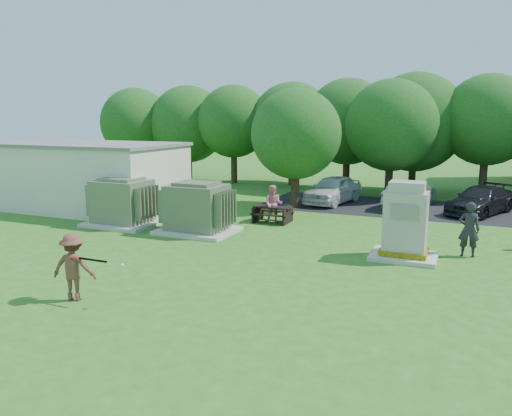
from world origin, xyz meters
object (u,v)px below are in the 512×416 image
at_px(picnic_table, 273,212).
at_px(batter, 74,267).
at_px(car_white, 333,189).
at_px(transformer_right, 197,209).
at_px(person_by_generator, 469,229).
at_px(car_silver_a, 410,194).
at_px(car_dark, 480,200).
at_px(person_at_picnic, 274,204).
at_px(transformer_left, 123,203).
at_px(generator_cabinet, 405,225).

height_order(picnic_table, batter, batter).
distance_m(batter, car_white, 16.99).
xyz_separation_m(transformer_right, batter, (0.86, -7.85, -0.09)).
relative_size(batter, person_by_generator, 0.94).
relative_size(person_by_generator, car_silver_a, 0.44).
xyz_separation_m(picnic_table, car_dark, (8.55, 5.76, 0.22)).
height_order(car_white, car_silver_a, car_white).
bearing_deg(car_silver_a, transformer_right, 63.98).
relative_size(person_at_picnic, car_white, 0.38).
relative_size(picnic_table, car_dark, 0.36).
distance_m(transformer_left, car_silver_a, 14.34).
bearing_deg(transformer_right, car_silver_a, 51.54).
bearing_deg(generator_cabinet, batter, -135.31).
relative_size(transformer_right, car_white, 0.68).
xyz_separation_m(transformer_right, car_silver_a, (7.30, 9.19, -0.27)).
distance_m(generator_cabinet, car_silver_a, 9.84).
height_order(transformer_right, generator_cabinet, generator_cabinet).
height_order(transformer_left, car_dark, transformer_left).
relative_size(transformer_right, person_by_generator, 1.60).
bearing_deg(car_dark, picnic_table, -121.20).
distance_m(person_at_picnic, car_dark, 10.29).
distance_m(person_by_generator, person_at_picnic, 8.37).
bearing_deg(generator_cabinet, person_by_generator, 29.16).
bearing_deg(generator_cabinet, transformer_right, 175.87).
relative_size(transformer_left, car_silver_a, 0.70).
height_order(transformer_right, car_silver_a, transformer_right).
relative_size(transformer_left, person_at_picnic, 1.79).
relative_size(car_white, car_dark, 0.96).
bearing_deg(car_white, car_silver_a, 15.17).
bearing_deg(batter, car_silver_a, -126.19).
xyz_separation_m(generator_cabinet, person_at_picnic, (-6.04, 3.58, -0.29)).
relative_size(transformer_left, person_by_generator, 1.60).
height_order(transformer_left, car_silver_a, transformer_left).
bearing_deg(transformer_left, car_silver_a, 39.88).
height_order(transformer_left, generator_cabinet, generator_cabinet).
distance_m(transformer_right, batter, 7.90).
bearing_deg(transformer_left, person_by_generator, 2.05).
xyz_separation_m(car_silver_a, car_dark, (3.33, -0.37, -0.04)).
height_order(batter, person_by_generator, person_by_generator).
relative_size(batter, car_silver_a, 0.41).
bearing_deg(transformer_right, transformer_left, 180.00).
xyz_separation_m(transformer_right, person_at_picnic, (2.15, 2.99, -0.13)).
bearing_deg(generator_cabinet, car_silver_a, 95.23).
relative_size(picnic_table, person_at_picnic, 0.99).
xyz_separation_m(transformer_right, car_white, (3.30, 8.96, -0.22)).
relative_size(transformer_right, generator_cabinet, 1.16).
xyz_separation_m(person_by_generator, car_silver_a, (-2.84, 8.70, -0.23)).
height_order(transformer_right, picnic_table, transformer_right).
xyz_separation_m(generator_cabinet, batter, (-7.34, -7.26, -0.25)).
bearing_deg(person_at_picnic, batter, -103.53).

